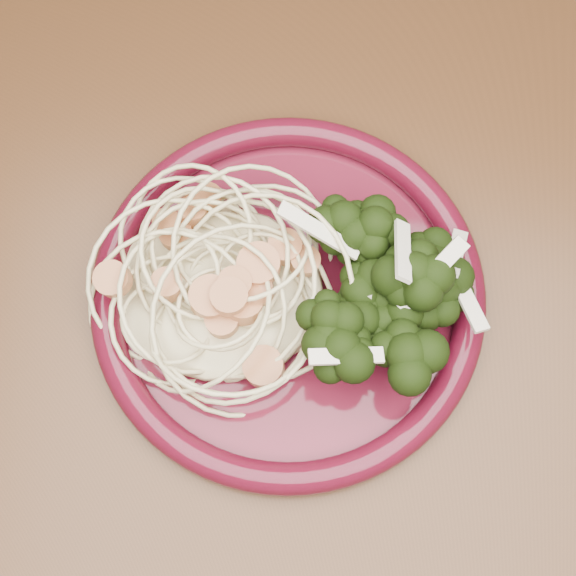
{
  "coord_description": "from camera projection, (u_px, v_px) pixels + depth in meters",
  "views": [
    {
      "loc": [
        0.02,
        -0.17,
        1.23
      ],
      "look_at": [
        0.01,
        -0.02,
        0.77
      ],
      "focal_mm": 50.0,
      "sensor_mm": 36.0,
      "label": 1
    }
  ],
  "objects": [
    {
      "name": "broccoli_pile",
      "position": [
        376.0,
        286.0,
        0.48
      ],
      "size": [
        0.09,
        0.14,
        0.05
      ],
      "primitive_type": "ellipsoid",
      "rotation": [
        0.0,
        0.0,
        0.08
      ],
      "color": "black",
      "rests_on": "dinner_plate"
    },
    {
      "name": "spaghetti_pile",
      "position": [
        217.0,
        286.0,
        0.49
      ],
      "size": [
        0.14,
        0.12,
        0.03
      ],
      "primitive_type": "ellipsoid",
      "rotation": [
        0.0,
        0.0,
        0.08
      ],
      "color": "beige",
      "rests_on": "dinner_plate"
    },
    {
      "name": "dinner_plate",
      "position": [
        288.0,
        294.0,
        0.5
      ],
      "size": [
        0.26,
        0.26,
        0.02
      ],
      "rotation": [
        0.0,
        0.0,
        0.08
      ],
      "color": "#4D0F1D",
      "rests_on": "dining_table"
    },
    {
      "name": "dining_table",
      "position": [
        281.0,
        316.0,
        0.6
      ],
      "size": [
        1.2,
        0.8,
        0.75
      ],
      "color": "#472814",
      "rests_on": "ground"
    },
    {
      "name": "onion_garnish",
      "position": [
        382.0,
        270.0,
        0.45
      ],
      "size": [
        0.06,
        0.09,
        0.05
      ],
      "primitive_type": null,
      "rotation": [
        0.0,
        0.0,
        0.08
      ],
      "color": "beige",
      "rests_on": "broccoli_pile"
    },
    {
      "name": "scallop_cluster",
      "position": [
        212.0,
        266.0,
        0.45
      ],
      "size": [
        0.13,
        0.13,
        0.04
      ],
      "primitive_type": null,
      "rotation": [
        0.0,
        0.0,
        0.08
      ],
      "color": "#C77E4B",
      "rests_on": "spaghetti_pile"
    }
  ]
}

